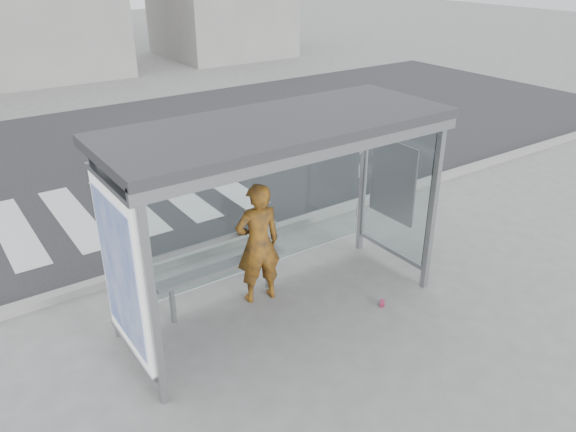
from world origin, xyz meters
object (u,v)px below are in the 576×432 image
at_px(bus_shelter, 252,177).
at_px(bench, 221,267).
at_px(soda_can, 382,303).
at_px(person, 258,243).

xyz_separation_m(bus_shelter, bench, (-0.21, 0.52, -1.41)).
height_order(bench, soda_can, bench).
height_order(person, bench, person).
bearing_deg(bus_shelter, person, 51.67).
distance_m(person, bench, 0.59).
bearing_deg(soda_can, person, 139.06).
xyz_separation_m(bench, soda_can, (1.76, -1.29, -0.54)).
height_order(person, soda_can, person).
distance_m(bus_shelter, person, 1.21).
bearing_deg(bus_shelter, bench, 112.00).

